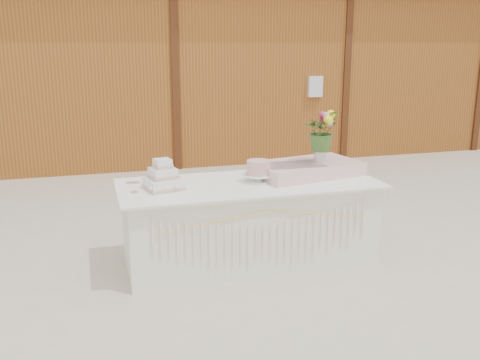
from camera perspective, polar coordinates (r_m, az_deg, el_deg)
name	(u,v)px	position (r m, az deg, el deg)	size (l,w,h in m)	color
ground	(249,260)	(5.18, 0.93, -8.53)	(80.00, 80.00, 0.00)	beige
barn	(157,62)	(10.65, -8.81, 12.38)	(12.60, 4.60, 3.30)	#96531F
cake_table	(249,222)	(5.04, 0.97, -4.50)	(2.40, 1.00, 0.77)	white
wedding_cake	(163,179)	(4.74, -8.20, 0.12)	(0.36, 0.36, 0.27)	white
pink_cake_stand	(259,170)	(4.93, 1.99, 1.08)	(0.28, 0.28, 0.20)	white
satin_runner	(307,169)	(5.24, 7.15, 1.21)	(1.01, 0.58, 0.13)	beige
flower_vase	(320,154)	(5.26, 8.56, 2.80)	(0.12, 0.12, 0.16)	silver
bouquet	(321,126)	(5.21, 8.68, 5.76)	(0.35, 0.31, 0.39)	#375B24
loose_flowers	(136,186)	(4.86, -11.00, -0.66)	(0.15, 0.35, 0.02)	#D3818F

